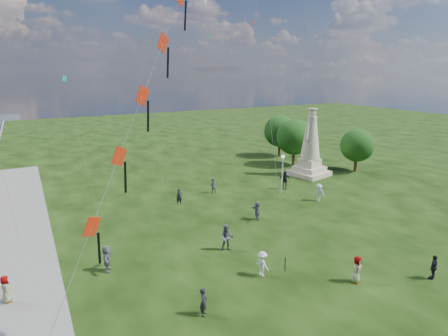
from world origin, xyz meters
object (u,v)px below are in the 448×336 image
person_4 (357,269)px  person_11 (257,211)px  person_7 (213,185)px  person_8 (319,192)px  person_6 (179,197)px  person_9 (285,180)px  person_10 (6,291)px  person_0 (204,302)px  person_2 (262,264)px  person_1 (227,238)px  person_5 (107,259)px  statue (310,151)px  lamppost (283,166)px  person_3 (434,267)px

person_4 → person_11: person_4 is taller
person_7 → person_8: (7.59, -6.79, 0.06)m
person_6 → person_9: (11.11, -0.89, 0.24)m
person_7 → person_10: size_ratio=1.03×
person_6 → person_11: size_ratio=0.93×
person_0 → person_2: 4.92m
person_0 → person_1: size_ratio=0.79×
person_1 → person_11: (4.71, 3.55, -0.14)m
person_6 → person_9: 11.15m
person_5 → person_9: bearing=-47.5°
statue → person_8: 9.02m
person_0 → person_2: bearing=-34.4°
person_4 → person_0: bearing=152.9°
person_2 → person_7: 15.83m
person_10 → person_11: 17.93m
person_8 → person_11: 7.64m
person_9 → person_10: 26.04m
person_2 → person_8: person_8 is taller
person_11 → person_5: bearing=-64.0°
lamppost → person_11: size_ratio=2.42×
person_6 → person_1: bearing=-81.0°
person_2 → person_3: 9.91m
person_10 → person_11: bearing=-86.4°
person_3 → lamppost: bearing=-110.4°
statue → person_1: size_ratio=4.11×
person_1 → person_5: size_ratio=1.13×
person_7 → lamppost: bearing=161.4°
person_5 → person_8: person_5 is taller
person_2 → person_7: (4.37, 15.21, -0.02)m
person_0 → person_6: 16.08m
person_0 → person_7: (8.99, 16.91, 0.02)m
person_1 → person_2: person_1 is taller
person_3 → person_7: 20.65m
person_8 → person_2: bearing=-88.7°
person_4 → person_6: size_ratio=1.09×
person_10 → person_7: bearing=-64.5°
person_1 → person_3: size_ratio=1.23×
statue → person_1: statue is taller
statue → person_1: bearing=-158.7°
person_6 → person_4: bearing=-64.2°
person_9 → person_0: bearing=-100.5°
statue → person_5: (-24.94, -10.74, -2.07)m
person_0 → statue: bearing=-15.9°
person_1 → person_8: bearing=50.1°
person_3 → person_11: size_ratio=0.96×
lamppost → person_11: 7.88m
lamppost → person_5: (-18.35, -7.15, -1.94)m
statue → person_7: 12.82m
person_4 → person_9: size_ratio=0.82×
person_4 → person_1: bearing=106.0°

